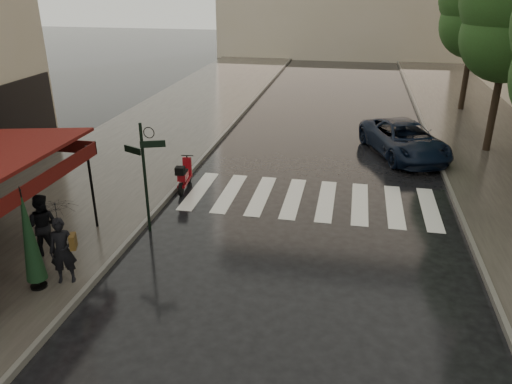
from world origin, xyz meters
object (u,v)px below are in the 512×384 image
(pedestrian_with_umbrella, at_px, (57,218))
(parasol_back, at_px, (29,236))
(pedestrian_terrace, at_px, (42,225))
(scooter, at_px, (184,176))
(parked_car, at_px, (404,139))

(pedestrian_with_umbrella, distance_m, parasol_back, 0.69)
(pedestrian_with_umbrella, height_order, parasol_back, pedestrian_with_umbrella)
(pedestrian_terrace, xyz_separation_m, scooter, (1.98, 4.87, -0.45))
(pedestrian_terrace, relative_size, scooter, 1.04)
(pedestrian_with_umbrella, relative_size, pedestrian_terrace, 1.50)
(parked_car, bearing_deg, pedestrian_terrace, -153.84)
(pedestrian_terrace, height_order, scooter, pedestrian_terrace)
(scooter, distance_m, parasol_back, 6.46)
(pedestrian_with_umbrella, distance_m, scooter, 6.09)
(pedestrian_terrace, distance_m, scooter, 5.27)
(pedestrian_terrace, xyz_separation_m, parasol_back, (0.67, -1.39, 0.49))
(pedestrian_with_umbrella, xyz_separation_m, parked_car, (8.17, 10.91, -1.05))
(pedestrian_with_umbrella, bearing_deg, parked_car, 32.01)
(pedestrian_with_umbrella, relative_size, parked_car, 0.50)
(parked_car, height_order, parasol_back, parasol_back)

